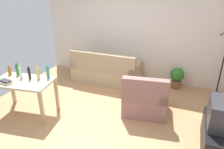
% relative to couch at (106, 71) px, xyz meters
% --- Properties ---
extents(ground_plane, '(5.20, 4.40, 0.02)m').
position_rel_couch_xyz_m(ground_plane, '(0.51, -1.59, -0.32)').
color(ground_plane, tan).
extents(wall_rear, '(5.20, 0.10, 2.70)m').
position_rel_couch_xyz_m(wall_rear, '(0.51, 0.61, 1.04)').
color(wall_rear, silver).
rests_on(wall_rear, ground_plane).
extents(couch, '(1.86, 0.84, 0.92)m').
position_rel_couch_xyz_m(couch, '(0.00, 0.00, 0.00)').
color(couch, tan).
rests_on(couch, ground_plane).
extents(tv_stand, '(0.44, 1.10, 0.48)m').
position_rel_couch_xyz_m(tv_stand, '(2.76, -1.79, -0.07)').
color(tv_stand, black).
rests_on(tv_stand, ground_plane).
extents(tv, '(0.41, 0.60, 0.44)m').
position_rel_couch_xyz_m(tv, '(2.77, -1.79, 0.39)').
color(tv, '#2D2D33').
rests_on(tv, tv_stand).
extents(desk, '(1.29, 0.87, 0.76)m').
position_rel_couch_xyz_m(desk, '(-0.97, -2.07, 0.34)').
color(desk, '#C6B28E').
rests_on(desk, ground_plane).
extents(potted_plant, '(0.36, 0.36, 0.57)m').
position_rel_couch_xyz_m(potted_plant, '(1.91, 0.31, 0.02)').
color(potted_plant, brown).
rests_on(potted_plant, ground_plane).
extents(armchair, '(1.02, 0.97, 0.92)m').
position_rel_couch_xyz_m(armchair, '(1.39, -1.14, 0.01)').
color(armchair, '#996B66').
rests_on(armchair, ground_plane).
extents(bottle_amber, '(0.07, 0.07, 0.21)m').
position_rel_couch_xyz_m(bottle_amber, '(-1.44, -1.93, 0.54)').
color(bottle_amber, '#9E6019').
rests_on(bottle_amber, desk).
extents(bottle_green, '(0.06, 0.06, 0.28)m').
position_rel_couch_xyz_m(bottle_green, '(-1.27, -1.88, 0.58)').
color(bottle_green, '#1E722D').
rests_on(bottle_green, desk).
extents(bottle_clear, '(0.06, 0.06, 0.27)m').
position_rel_couch_xyz_m(bottle_clear, '(-1.08, -1.98, 0.58)').
color(bottle_clear, silver).
rests_on(bottle_clear, desk).
extents(bottle_dark, '(0.06, 0.06, 0.28)m').
position_rel_couch_xyz_m(bottle_dark, '(-0.89, -1.94, 0.58)').
color(bottle_dark, black).
rests_on(bottle_dark, desk).
extents(bottle_squat, '(0.06, 0.06, 0.26)m').
position_rel_couch_xyz_m(bottle_squat, '(-0.72, -1.87, 0.57)').
color(bottle_squat, '#BCB24C').
rests_on(bottle_squat, desk).
extents(bottle_tall, '(0.07, 0.07, 0.29)m').
position_rel_couch_xyz_m(bottle_tall, '(-0.55, -1.77, 0.58)').
color(bottle_tall, teal).
rests_on(bottle_tall, desk).
extents(book_stack, '(0.27, 0.17, 0.08)m').
position_rel_couch_xyz_m(book_stack, '(-1.19, -2.30, 0.49)').
color(book_stack, beige).
rests_on(book_stack, desk).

